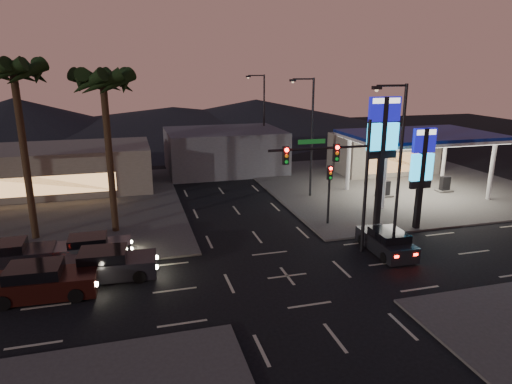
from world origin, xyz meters
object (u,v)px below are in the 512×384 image
object	(u,v)px
traffic_signal_mast	(340,169)
gas_station	(420,137)
car_lane_a_front	(109,265)
pylon_sign_short	(422,163)
suv_station	(386,242)
car_lane_b_front	(93,248)
pylon_sign_tall	(383,137)
car_lane_a_mid	(42,282)
car_lane_b_mid	(9,256)

from	to	relation	value
traffic_signal_mast	gas_station	bearing A→B (deg)	39.28
car_lane_a_front	gas_station	bearing A→B (deg)	20.89
pylon_sign_short	suv_station	xyz separation A→B (m)	(-4.19, -3.08, -3.97)
car_lane_b_front	pylon_sign_tall	bearing A→B (deg)	0.72
gas_station	car_lane_a_front	size ratio (longest dim) A/B	2.43
pylon_sign_short	car_lane_a_mid	world-z (taller)	pylon_sign_short
suv_station	car_lane_a_front	bearing A→B (deg)	176.55
pylon_sign_tall	car_lane_b_mid	world-z (taller)	pylon_sign_tall
car_lane_a_front	car_lane_b_mid	distance (m)	6.04
gas_station	suv_station	world-z (taller)	gas_station
traffic_signal_mast	car_lane_b_front	world-z (taller)	traffic_signal_mast
car_lane_a_mid	pylon_sign_short	bearing A→B (deg)	8.29
car_lane_b_front	traffic_signal_mast	bearing A→B (deg)	-13.21
traffic_signal_mast	car_lane_b_front	bearing A→B (deg)	166.79
pylon_sign_tall	pylon_sign_short	xyz separation A→B (m)	(2.50, -1.00, -1.74)
traffic_signal_mast	car_lane_b_mid	distance (m)	19.15
car_lane_a_mid	suv_station	size ratio (longest dim) A/B	1.17
pylon_sign_short	car_lane_b_front	xyz separation A→B (m)	(-21.20, 0.76, -4.00)
pylon_sign_tall	gas_station	bearing A→B (deg)	40.91
gas_station	car_lane_a_mid	world-z (taller)	gas_station
gas_station	pylon_sign_short	distance (m)	9.02
pylon_sign_tall	car_lane_b_front	bearing A→B (deg)	-179.28
gas_station	suv_station	xyz separation A→B (m)	(-9.19, -10.58, -4.40)
pylon_sign_tall	car_lane_b_mid	bearing A→B (deg)	-179.01
pylon_sign_short	car_lane_a_mid	distance (m)	23.84
car_lane_b_mid	suv_station	distance (m)	21.72
car_lane_a_front	car_lane_b_front	xyz separation A→B (m)	(-1.00, 2.88, -0.09)
pylon_sign_short	car_lane_a_mid	bearing A→B (deg)	-171.71
pylon_sign_short	car_lane_a_front	size ratio (longest dim) A/B	1.39
car_lane_a_front	pylon_sign_tall	bearing A→B (deg)	9.99
traffic_signal_mast	car_lane_a_mid	size ratio (longest dim) A/B	1.53
pylon_sign_short	car_lane_b_mid	world-z (taller)	pylon_sign_short
car_lane_b_front	suv_station	world-z (taller)	suv_station
gas_station	car_lane_a_front	bearing A→B (deg)	-159.11
car_lane_a_mid	car_lane_b_front	distance (m)	4.65
pylon_sign_tall	car_lane_a_mid	bearing A→B (deg)	-168.07
gas_station	car_lane_a_front	distance (m)	27.32
pylon_sign_tall	traffic_signal_mast	world-z (taller)	pylon_sign_tall
pylon_sign_tall	suv_station	distance (m)	7.22
gas_station	car_lane_b_mid	bearing A→B (deg)	-167.29
pylon_sign_tall	car_lane_a_front	distance (m)	18.84
traffic_signal_mast	car_lane_a_front	bearing A→B (deg)	178.26
traffic_signal_mast	car_lane_b_front	xyz separation A→B (m)	(-13.95, 3.28, -4.57)
gas_station	car_lane_a_mid	bearing A→B (deg)	-158.94
car_lane_a_front	suv_station	size ratio (longest dim) A/B	1.12
gas_station	pylon_sign_tall	world-z (taller)	pylon_sign_tall
pylon_sign_short	car_lane_b_mid	distance (m)	25.90
car_lane_b_mid	car_lane_a_mid	bearing A→B (deg)	-59.93
car_lane_b_mid	suv_station	xyz separation A→B (m)	(21.41, -3.68, -0.03)
traffic_signal_mast	car_lane_a_front	world-z (taller)	traffic_signal_mast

